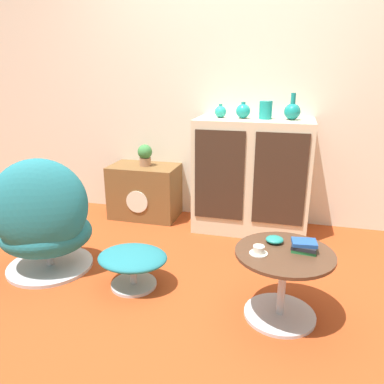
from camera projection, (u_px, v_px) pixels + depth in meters
name	position (u px, v px, depth m)	size (l,w,h in m)	color
ground_plane	(187.00, 297.00, 2.32)	(12.00, 12.00, 0.00)	#9E3D19
wall_back	(231.00, 76.00, 3.26)	(6.40, 0.06, 2.60)	beige
sideboard	(252.00, 176.00, 3.20)	(0.96, 0.49, 0.97)	beige
tv_console	(145.00, 191.00, 3.55)	(0.63, 0.40, 0.50)	brown
egg_chair	(43.00, 222.00, 2.52)	(0.81, 0.78, 0.83)	#B7B7BC
ottoman	(133.00, 261.00, 2.39)	(0.45, 0.38, 0.25)	#B7B7BC
coffee_table	(282.00, 278.00, 2.07)	(0.54, 0.54, 0.41)	#B7B7BC
vase_leftmost	(221.00, 112.00, 3.10)	(0.10, 0.10, 0.11)	teal
vase_inner_left	(243.00, 111.00, 3.06)	(0.12, 0.12, 0.13)	teal
vase_inner_right	(266.00, 110.00, 3.01)	(0.10, 0.10, 0.14)	teal
vase_rightmost	(292.00, 111.00, 2.96)	(0.13, 0.13, 0.21)	#147A75
potted_plant	(145.00, 154.00, 3.44)	(0.13, 0.13, 0.20)	#996B4C
teacup	(259.00, 251.00, 2.00)	(0.10, 0.10, 0.05)	silver
book_stack	(304.00, 246.00, 2.02)	(0.14, 0.12, 0.06)	#237038
bowl	(275.00, 240.00, 2.13)	(0.10, 0.10, 0.04)	#1E7A70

